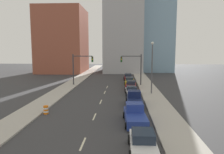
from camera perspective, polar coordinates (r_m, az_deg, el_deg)
name	(u,v)px	position (r m, az deg, el deg)	size (l,w,h in m)	color
sidewalk_left	(79,79)	(53.81, -8.72, -0.53)	(3.29, 89.30, 0.16)	#ADA89E
sidewalk_right	(142,79)	(52.91, 7.97, -0.65)	(3.29, 89.30, 0.16)	#ADA89E
lane_stripe_at_9m	(83,144)	(17.95, -7.63, -16.89)	(0.16, 2.40, 0.01)	beige
lane_stripe_at_15m	(94,117)	(24.33, -4.61, -10.28)	(0.16, 2.40, 0.01)	beige
lane_stripe_at_22m	(101,102)	(30.80, -2.95, -6.49)	(0.16, 2.40, 0.01)	beige
lane_stripe_at_29m	(105,92)	(37.41, -1.88, -4.01)	(0.16, 2.40, 0.01)	beige
lane_stripe_at_34m	(107,87)	(42.51, -1.29, -2.63)	(0.16, 2.40, 0.01)	beige
building_brick_left	(63,41)	(72.49, -12.68, 9.24)	(14.00, 16.00, 20.01)	#9E513D
building_office_center	(123,29)	(74.10, 2.93, 12.44)	(12.00, 20.00, 27.95)	#A8A8AD
building_glass_right	(151,15)	(79.25, 10.10, 15.76)	(13.00, 20.00, 38.28)	#7A9EB7
traffic_signal_left	(79,65)	(44.62, -8.65, 3.05)	(4.22, 0.35, 6.34)	#38383D
traffic_signal_right	(135,65)	(43.78, 6.07, 3.01)	(4.22, 0.35, 6.34)	#38383D
traffic_barrel	(46,110)	(26.21, -16.89, -8.21)	(0.56, 0.56, 0.95)	orange
street_lamp	(152,64)	(35.69, 10.42, 3.29)	(0.44, 0.44, 8.50)	#4C4C51
sedan_white	(143,142)	(16.49, 8.07, -16.54)	(2.09, 4.25, 1.53)	silver
pickup_truck_blue	(135,115)	(22.29, 6.03, -9.91)	(2.47, 5.40, 1.86)	navy
pickup_truck_navy	(134,100)	(28.82, 5.85, -5.92)	(2.20, 5.36, 1.86)	#141E47
sedan_silver	(131,91)	(35.56, 5.09, -3.60)	(2.18, 4.62, 1.37)	#B2B2BC
sedan_red	(131,85)	(40.67, 4.97, -2.13)	(2.29, 4.48, 1.53)	red
sedan_yellow	(130,81)	(46.14, 4.60, -1.03)	(2.20, 4.74, 1.47)	gold
sedan_maroon	(128,77)	(52.26, 4.20, -0.02)	(2.13, 4.66, 1.52)	maroon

